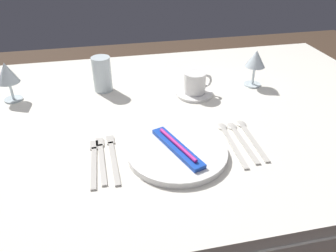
# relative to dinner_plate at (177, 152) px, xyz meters

# --- Properties ---
(dining_table) EXTENTS (1.80, 1.11, 0.74)m
(dining_table) POSITION_rel_dinner_plate_xyz_m (-0.03, 0.24, -0.09)
(dining_table) COLOR silver
(dining_table) RESTS_ON ground
(dinner_plate) EXTENTS (0.27, 0.27, 0.02)m
(dinner_plate) POSITION_rel_dinner_plate_xyz_m (0.00, 0.00, 0.00)
(dinner_plate) COLOR white
(dinner_plate) RESTS_ON dining_table
(toothbrush_package) EXTENTS (0.10, 0.21, 0.02)m
(toothbrush_package) POSITION_rel_dinner_plate_xyz_m (-0.00, 0.00, 0.02)
(toothbrush_package) COLOR blue
(toothbrush_package) RESTS_ON dinner_plate
(fork_outer) EXTENTS (0.02, 0.22, 0.00)m
(fork_outer) POSITION_rel_dinner_plate_xyz_m (-0.17, 0.03, -0.01)
(fork_outer) COLOR beige
(fork_outer) RESTS_ON dining_table
(fork_inner) EXTENTS (0.02, 0.21, 0.00)m
(fork_inner) POSITION_rel_dinner_plate_xyz_m (-0.20, 0.03, -0.01)
(fork_inner) COLOR beige
(fork_inner) RESTS_ON dining_table
(fork_salad) EXTENTS (0.03, 0.21, 0.00)m
(fork_salad) POSITION_rel_dinner_plate_xyz_m (-0.22, 0.02, -0.01)
(fork_salad) COLOR beige
(fork_salad) RESTS_ON dining_table
(spoon_soup) EXTENTS (0.03, 0.23, 0.01)m
(spoon_soup) POSITION_rel_dinner_plate_xyz_m (0.16, 0.04, -0.01)
(spoon_soup) COLOR beige
(spoon_soup) RESTS_ON dining_table
(spoon_dessert) EXTENTS (0.03, 0.21, 0.01)m
(spoon_dessert) POSITION_rel_dinner_plate_xyz_m (0.20, 0.05, -0.01)
(spoon_dessert) COLOR beige
(spoon_dessert) RESTS_ON dining_table
(spoon_tea) EXTENTS (0.03, 0.22, 0.01)m
(spoon_tea) POSITION_rel_dinner_plate_xyz_m (0.23, 0.05, -0.01)
(spoon_tea) COLOR beige
(spoon_tea) RESTS_ON dining_table
(saucer_left) EXTENTS (0.14, 0.14, 0.01)m
(saucer_left) POSITION_rel_dinner_plate_xyz_m (0.15, 0.34, -0.00)
(saucer_left) COLOR white
(saucer_left) RESTS_ON dining_table
(coffee_cup_left) EXTENTS (0.10, 0.08, 0.07)m
(coffee_cup_left) POSITION_rel_dinner_plate_xyz_m (0.15, 0.34, 0.04)
(coffee_cup_left) COLOR white
(coffee_cup_left) RESTS_ON saucer_left
(wine_glass_centre) EXTENTS (0.07, 0.07, 0.14)m
(wine_glass_centre) POSITION_rel_dinner_plate_xyz_m (-0.49, 0.44, 0.09)
(wine_glass_centre) COLOR silver
(wine_glass_centre) RESTS_ON dining_table
(wine_glass_left) EXTENTS (0.07, 0.07, 0.14)m
(wine_glass_left) POSITION_rel_dinner_plate_xyz_m (0.39, 0.37, 0.09)
(wine_glass_left) COLOR silver
(wine_glass_left) RESTS_ON dining_table
(drink_tumbler) EXTENTS (0.07, 0.07, 0.13)m
(drink_tumbler) POSITION_rel_dinner_plate_xyz_m (-0.17, 0.45, 0.05)
(drink_tumbler) COLOR silver
(drink_tumbler) RESTS_ON dining_table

